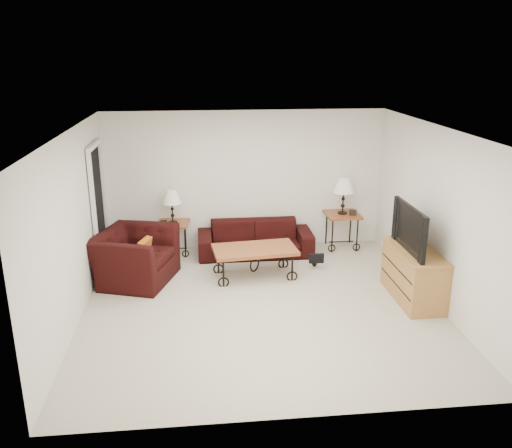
{
  "coord_description": "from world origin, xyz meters",
  "views": [
    {
      "loc": [
        -0.82,
        -6.89,
        3.48
      ],
      "look_at": [
        0.0,
        0.7,
        1.0
      ],
      "focal_mm": 37.53,
      "sensor_mm": 36.0,
      "label": 1
    }
  ],
  "objects_px": {
    "lamp_left": "(172,206)",
    "armchair": "(135,257)",
    "lamp_right": "(343,196)",
    "coffee_table": "(255,262)",
    "sofa": "(255,239)",
    "backpack": "(315,253)",
    "side_table_right": "(342,230)",
    "side_table_left": "(174,238)",
    "television": "(417,228)",
    "tv_stand": "(414,274)"
  },
  "relations": [
    {
      "from": "television",
      "to": "backpack",
      "type": "relative_size",
      "value": 2.34
    },
    {
      "from": "side_table_right",
      "to": "backpack",
      "type": "bearing_deg",
      "value": -128.33
    },
    {
      "from": "armchair",
      "to": "lamp_right",
      "type": "bearing_deg",
      "value": -54.33
    },
    {
      "from": "side_table_left",
      "to": "side_table_right",
      "type": "relative_size",
      "value": 0.9
    },
    {
      "from": "side_table_left",
      "to": "side_table_right",
      "type": "xyz_separation_m",
      "value": [
        3.06,
        0.0,
        0.03
      ]
    },
    {
      "from": "television",
      "to": "backpack",
      "type": "bearing_deg",
      "value": -139.72
    },
    {
      "from": "side_table_left",
      "to": "lamp_right",
      "type": "bearing_deg",
      "value": 0.0
    },
    {
      "from": "sofa",
      "to": "lamp_right",
      "type": "relative_size",
      "value": 3.07
    },
    {
      "from": "television",
      "to": "sofa",
      "type": "bearing_deg",
      "value": -134.34
    },
    {
      "from": "backpack",
      "to": "lamp_left",
      "type": "bearing_deg",
      "value": 175.63
    },
    {
      "from": "television",
      "to": "backpack",
      "type": "distance_m",
      "value": 1.97
    },
    {
      "from": "sofa",
      "to": "armchair",
      "type": "xyz_separation_m",
      "value": [
        -2.0,
        -0.93,
        0.11
      ]
    },
    {
      "from": "side_table_left",
      "to": "armchair",
      "type": "height_order",
      "value": "armchair"
    },
    {
      "from": "side_table_left",
      "to": "tv_stand",
      "type": "distance_m",
      "value": 4.18
    },
    {
      "from": "lamp_left",
      "to": "armchair",
      "type": "bearing_deg",
      "value": -116.62
    },
    {
      "from": "coffee_table",
      "to": "tv_stand",
      "type": "xyz_separation_m",
      "value": [
        2.22,
        -1.04,
        0.14
      ]
    },
    {
      "from": "side_table_left",
      "to": "lamp_left",
      "type": "xyz_separation_m",
      "value": [
        0.0,
        0.0,
        0.59
      ]
    },
    {
      "from": "side_table_left",
      "to": "armchair",
      "type": "relative_size",
      "value": 0.48
    },
    {
      "from": "armchair",
      "to": "television",
      "type": "height_order",
      "value": "television"
    },
    {
      "from": "side_table_right",
      "to": "side_table_left",
      "type": "bearing_deg",
      "value": 180.0
    },
    {
      "from": "side_table_right",
      "to": "sofa",
      "type": "bearing_deg",
      "value": -173.65
    },
    {
      "from": "side_table_right",
      "to": "lamp_left",
      "type": "height_order",
      "value": "lamp_left"
    },
    {
      "from": "sofa",
      "to": "side_table_left",
      "type": "distance_m",
      "value": 1.45
    },
    {
      "from": "side_table_right",
      "to": "tv_stand",
      "type": "bearing_deg",
      "value": -77.66
    },
    {
      "from": "side_table_left",
      "to": "lamp_right",
      "type": "distance_m",
      "value": 3.14
    },
    {
      "from": "side_table_left",
      "to": "television",
      "type": "xyz_separation_m",
      "value": [
        3.53,
        -2.22,
        0.8
      ]
    },
    {
      "from": "armchair",
      "to": "backpack",
      "type": "bearing_deg",
      "value": -66.54
    },
    {
      "from": "lamp_right",
      "to": "television",
      "type": "distance_m",
      "value": 2.27
    },
    {
      "from": "sofa",
      "to": "tv_stand",
      "type": "bearing_deg",
      "value": -44.06
    },
    {
      "from": "tv_stand",
      "to": "backpack",
      "type": "relative_size",
      "value": 2.62
    },
    {
      "from": "side_table_left",
      "to": "television",
      "type": "distance_m",
      "value": 4.24
    },
    {
      "from": "lamp_left",
      "to": "tv_stand",
      "type": "height_order",
      "value": "lamp_left"
    },
    {
      "from": "television",
      "to": "tv_stand",
      "type": "bearing_deg",
      "value": 90.0
    },
    {
      "from": "coffee_table",
      "to": "television",
      "type": "height_order",
      "value": "television"
    },
    {
      "from": "lamp_left",
      "to": "lamp_right",
      "type": "relative_size",
      "value": 0.9
    },
    {
      "from": "sofa",
      "to": "armchair",
      "type": "height_order",
      "value": "armchair"
    },
    {
      "from": "television",
      "to": "lamp_left",
      "type": "bearing_deg",
      "value": -122.14
    },
    {
      "from": "lamp_left",
      "to": "side_table_right",
      "type": "bearing_deg",
      "value": 0.0
    },
    {
      "from": "lamp_right",
      "to": "television",
      "type": "xyz_separation_m",
      "value": [
        0.46,
        -2.22,
        0.1
      ]
    },
    {
      "from": "tv_stand",
      "to": "backpack",
      "type": "distance_m",
      "value": 1.79
    },
    {
      "from": "lamp_left",
      "to": "armchair",
      "type": "distance_m",
      "value": 1.34
    },
    {
      "from": "armchair",
      "to": "tv_stand",
      "type": "relative_size",
      "value": 0.97
    },
    {
      "from": "sofa",
      "to": "backpack",
      "type": "xyz_separation_m",
      "value": [
        0.94,
        -0.68,
        -0.05
      ]
    },
    {
      "from": "lamp_right",
      "to": "lamp_left",
      "type": "bearing_deg",
      "value": 180.0
    },
    {
      "from": "side_table_right",
      "to": "coffee_table",
      "type": "distance_m",
      "value": 2.09
    },
    {
      "from": "backpack",
      "to": "tv_stand",
      "type": "bearing_deg",
      "value": -33.67
    },
    {
      "from": "lamp_right",
      "to": "armchair",
      "type": "distance_m",
      "value": 3.83
    },
    {
      "from": "side_table_left",
      "to": "lamp_left",
      "type": "relative_size",
      "value": 1.0
    },
    {
      "from": "lamp_right",
      "to": "backpack",
      "type": "distance_m",
      "value": 1.33
    },
    {
      "from": "lamp_right",
      "to": "coffee_table",
      "type": "height_order",
      "value": "lamp_right"
    }
  ]
}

